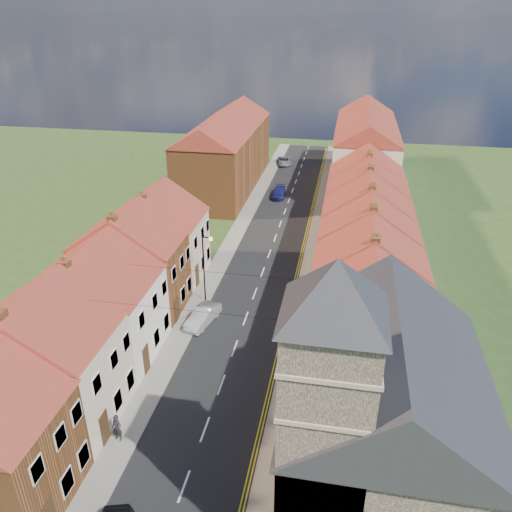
% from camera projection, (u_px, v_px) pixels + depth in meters
% --- Properties ---
extents(road, '(7.00, 90.00, 0.02)m').
position_uv_depth(road, '(269.00, 254.00, 50.75)').
color(road, black).
rests_on(road, ground).
extents(pavement_left, '(1.80, 90.00, 0.12)m').
position_uv_depth(pavement_left, '(227.00, 250.00, 51.45)').
color(pavement_left, gray).
rests_on(pavement_left, ground).
extents(pavement_right, '(1.80, 90.00, 0.12)m').
position_uv_depth(pavement_right, '(313.00, 257.00, 50.01)').
color(pavement_right, gray).
rests_on(pavement_right, ground).
extents(church, '(11.25, 14.25, 15.20)m').
position_uv_depth(church, '(378.00, 407.00, 23.14)').
color(church, '#352A25').
rests_on(church, ground).
extents(cottage_r_tudor, '(8.30, 5.20, 9.00)m').
position_uv_depth(cottage_r_tudor, '(369.00, 321.00, 32.02)').
color(cottage_r_tudor, beige).
rests_on(cottage_r_tudor, ground).
extents(cottage_r_white_near, '(8.30, 6.00, 9.00)m').
position_uv_depth(cottage_r_white_near, '(369.00, 280.00, 36.76)').
color(cottage_r_white_near, white).
rests_on(cottage_r_white_near, ground).
extents(cottage_r_cream_mid, '(8.30, 5.20, 9.00)m').
position_uv_depth(cottage_r_cream_mid, '(368.00, 249.00, 41.51)').
color(cottage_r_cream_mid, beige).
rests_on(cottage_r_cream_mid, ground).
extents(cottage_r_pink, '(8.30, 6.00, 9.00)m').
position_uv_depth(cottage_r_pink, '(367.00, 224.00, 46.26)').
color(cottage_r_pink, beige).
rests_on(cottage_r_pink, ground).
extents(cottage_r_white_far, '(8.30, 5.20, 9.00)m').
position_uv_depth(cottage_r_white_far, '(366.00, 204.00, 51.01)').
color(cottage_r_white_far, beige).
rests_on(cottage_r_white_far, ground).
extents(cottage_r_cream_far, '(8.30, 6.00, 9.00)m').
position_uv_depth(cottage_r_cream_far, '(366.00, 187.00, 55.76)').
color(cottage_r_cream_far, beige).
rests_on(cottage_r_cream_far, ground).
extents(cottage_l_cream, '(8.30, 6.30, 9.10)m').
position_uv_depth(cottage_l_cream, '(44.00, 355.00, 28.76)').
color(cottage_l_cream, beige).
rests_on(cottage_l_cream, ground).
extents(cottage_l_white, '(8.30, 6.90, 8.80)m').
position_uv_depth(cottage_l_white, '(96.00, 300.00, 34.45)').
color(cottage_l_white, white).
rests_on(cottage_l_white, ground).
extents(cottage_l_brick_mid, '(8.30, 5.70, 9.10)m').
position_uv_depth(cottage_l_brick_mid, '(131.00, 259.00, 39.75)').
color(cottage_l_brick_mid, brown).
rests_on(cottage_l_brick_mid, ground).
extents(cottage_l_pink, '(8.30, 6.30, 8.80)m').
position_uv_depth(cottage_l_pink, '(157.00, 232.00, 44.92)').
color(cottage_l_pink, beige).
rests_on(cottage_l_pink, ground).
extents(block_right_far, '(8.30, 24.20, 10.50)m').
position_uv_depth(block_right_far, '(365.00, 146.00, 68.85)').
color(block_right_far, beige).
rests_on(block_right_far, ground).
extents(block_left_far, '(8.30, 24.20, 10.50)m').
position_uv_depth(block_left_far, '(226.00, 149.00, 67.50)').
color(block_left_far, brown).
rests_on(block_left_far, ground).
extents(lamppost, '(0.88, 0.15, 6.00)m').
position_uv_depth(lamppost, '(205.00, 265.00, 41.01)').
color(lamppost, black).
rests_on(lamppost, pavement_left).
extents(car_mid, '(2.28, 4.16, 1.30)m').
position_uv_depth(car_mid, '(203.00, 316.00, 39.37)').
color(car_mid, silver).
rests_on(car_mid, ground).
extents(car_far, '(1.81, 4.16, 1.19)m').
position_uv_depth(car_far, '(279.00, 193.00, 65.76)').
color(car_far, navy).
rests_on(car_far, ground).
extents(car_distant, '(2.80, 4.56, 1.18)m').
position_uv_depth(car_distant, '(284.00, 161.00, 79.26)').
color(car_distant, '#9A9CA1').
rests_on(car_distant, ground).
extents(pedestrian_left, '(0.71, 0.54, 1.74)m').
position_uv_depth(pedestrian_left, '(117.00, 428.00, 28.45)').
color(pedestrian_left, black).
rests_on(pedestrian_left, pavement_left).
extents(pedestrian_right, '(1.07, 0.92, 1.90)m').
position_uv_depth(pedestrian_right, '(302.00, 333.00, 36.61)').
color(pedestrian_right, '#2A2421').
rests_on(pedestrian_right, pavement_right).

